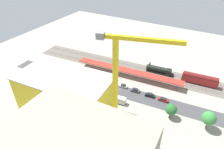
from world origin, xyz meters
TOP-DOWN VIEW (x-y plane):
  - ground_plane at (0.00, 0.00)m, footprint 202.43×202.43m
  - rail_bed at (0.00, -19.98)m, footprint 127.25×23.91m
  - street_asphalt at (0.00, 2.46)m, footprint 126.84×18.51m
  - track_rails at (0.00, -19.98)m, footprint 126.17×17.51m
  - platform_canopy_near at (0.75, -11.38)m, footprint 59.59×9.28m
  - locomotive at (-13.67, -23.18)m, footprint 15.43×4.10m
  - passenger_coach at (-34.70, -23.18)m, footprint 17.92×4.21m
  - parked_car_0 at (-22.56, -0.96)m, footprint 4.59×1.94m
  - parked_car_1 at (-15.98, -0.97)m, footprint 4.70×2.33m
  - parked_car_2 at (-8.36, -0.95)m, footprint 4.54×2.37m
  - parked_car_3 at (-1.60, -1.33)m, footprint 4.30×2.26m
  - parked_car_4 at (5.93, -0.76)m, footprint 4.62×1.95m
  - parked_car_5 at (12.26, -1.24)m, footprint 4.69×1.92m
  - construction_building at (12.13, 25.39)m, footprint 38.85×22.64m
  - construction_roof_slab at (12.13, 25.39)m, footprint 39.49×23.28m
  - tower_crane at (-13.15, 25.65)m, footprint 24.22×8.47m
  - box_truck_0 at (23.82, 9.59)m, footprint 8.83×3.08m
  - box_truck_1 at (-4.34, 10.34)m, footprint 8.49×3.30m
  - box_truck_2 at (1.77, 10.01)m, footprint 9.04×2.65m
  - street_tree_0 at (-42.29, 6.62)m, footprint 5.50×5.50m
  - street_tree_1 at (33.87, 7.79)m, footprint 5.21×5.21m
  - street_tree_2 at (-28.09, 7.70)m, footprint 4.77×4.77m
  - traffic_light at (8.29, 7.10)m, footprint 0.50×0.36m

SIDE VIEW (x-z plane):
  - ground_plane at x=0.00m, z-range 0.00..0.00m
  - rail_bed at x=0.00m, z-range 0.00..0.01m
  - street_asphalt at x=0.00m, z-range 0.00..0.01m
  - track_rails at x=0.00m, z-range 0.12..0.24m
  - parked_car_0 at x=-22.56m, z-range -0.08..1.55m
  - parked_car_3 at x=-1.60m, z-range -0.10..1.59m
  - parked_car_5 at x=12.26m, z-range -0.09..1.60m
  - parked_car_4 at x=5.93m, z-range -0.08..1.61m
  - parked_car_2 at x=-8.36m, z-range -0.11..1.66m
  - parked_car_1 at x=-15.98m, z-range -0.10..1.67m
  - box_truck_1 at x=-4.34m, z-range -0.03..3.18m
  - box_truck_0 at x=23.82m, z-range -0.01..3.31m
  - box_truck_2 at x=1.77m, z-range -0.04..3.57m
  - locomotive at x=-13.67m, z-range -0.76..4.61m
  - passenger_coach at x=-34.70m, z-range 0.15..5.92m
  - platform_canopy_near at x=0.75m, z-range 1.81..5.86m
  - traffic_light at x=8.29m, z-range 1.02..7.11m
  - street_tree_2 at x=-28.09m, z-range 0.88..7.46m
  - street_tree_1 at x=33.87m, z-range 0.94..8.06m
  - street_tree_0 at x=-42.29m, z-range 1.27..9.35m
  - construction_building at x=12.13m, z-range 0.00..17.29m
  - construction_roof_slab at x=12.13m, z-range 17.29..17.69m
  - tower_crane at x=-13.15m, z-range 3.23..43.72m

